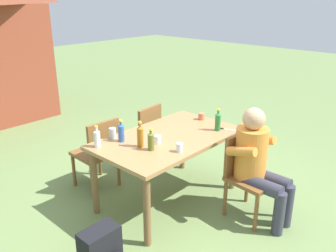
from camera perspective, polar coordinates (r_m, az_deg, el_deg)
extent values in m
plane|color=#6B844C|center=(4.15, 0.00, -11.59)|extent=(24.00, 24.00, 0.00)
cube|color=#A37547|center=(3.80, 0.00, -1.98)|extent=(1.57, 0.94, 0.04)
cylinder|color=brown|center=(3.30, -3.39, -13.43)|extent=(0.07, 0.07, 0.73)
cylinder|color=brown|center=(4.26, 10.37, -5.42)|extent=(0.07, 0.07, 0.73)
cylinder|color=brown|center=(3.82, -11.67, -8.74)|extent=(0.07, 0.07, 0.73)
cylinder|color=brown|center=(4.68, 2.32, -2.66)|extent=(0.07, 0.07, 0.73)
cube|color=brown|center=(3.76, 13.44, -8.29)|extent=(0.48, 0.48, 0.04)
cube|color=brown|center=(3.76, 11.24, -4.19)|extent=(0.42, 0.08, 0.42)
cylinder|color=brown|center=(3.65, 13.89, -13.42)|extent=(0.04, 0.04, 0.41)
cylinder|color=brown|center=(3.93, 17.10, -11.11)|extent=(0.04, 0.04, 0.41)
cylinder|color=brown|center=(3.83, 9.13, -11.26)|extent=(0.04, 0.04, 0.41)
cylinder|color=brown|center=(4.10, 12.53, -9.25)|extent=(0.04, 0.04, 0.41)
cube|color=brown|center=(4.71, -4.71, -1.68)|extent=(0.48, 0.48, 0.04)
cube|color=brown|center=(4.51, -2.87, 0.46)|extent=(0.42, 0.08, 0.42)
cylinder|color=brown|center=(5.05, -4.85, -2.90)|extent=(0.04, 0.04, 0.41)
cylinder|color=brown|center=(4.80, -7.84, -4.34)|extent=(0.04, 0.04, 0.41)
cylinder|color=brown|center=(4.82, -1.44, -3.98)|extent=(0.04, 0.04, 0.41)
cylinder|color=brown|center=(4.56, -4.38, -5.56)|extent=(0.04, 0.04, 0.41)
cube|color=brown|center=(4.31, -11.61, -4.26)|extent=(0.45, 0.45, 0.04)
cube|color=brown|center=(4.07, -10.22, -2.16)|extent=(0.42, 0.05, 0.42)
cylinder|color=brown|center=(4.64, -10.84, -5.39)|extent=(0.04, 0.04, 0.41)
cylinder|color=brown|center=(4.46, -14.82, -6.85)|extent=(0.04, 0.04, 0.41)
cylinder|color=brown|center=(4.37, -7.90, -6.96)|extent=(0.04, 0.04, 0.41)
cylinder|color=brown|center=(4.17, -12.03, -8.61)|extent=(0.04, 0.04, 0.41)
cylinder|color=orange|center=(3.66, 13.12, -4.20)|extent=(0.32, 0.32, 0.52)
sphere|color=tan|center=(3.52, 13.59, 1.11)|extent=(0.22, 0.22, 0.22)
cylinder|color=#383847|center=(3.62, 14.83, -9.25)|extent=(0.14, 0.40, 0.14)
cylinder|color=#383847|center=(3.66, 17.31, -13.26)|extent=(0.11, 0.11, 0.45)
cylinder|color=orange|center=(3.47, 11.65, -4.02)|extent=(0.09, 0.31, 0.16)
cylinder|color=#383847|center=(3.76, 16.15, -8.18)|extent=(0.14, 0.40, 0.14)
cylinder|color=#383847|center=(3.81, 18.53, -12.04)|extent=(0.11, 0.11, 0.45)
cylinder|color=orange|center=(3.78, 14.66, -2.21)|extent=(0.09, 0.31, 0.16)
cylinder|color=white|center=(3.58, -11.27, -2.11)|extent=(0.06, 0.06, 0.16)
cone|color=white|center=(3.55, -11.37, -0.76)|extent=(0.06, 0.06, 0.02)
cylinder|color=white|center=(3.54, -11.40, -0.42)|extent=(0.03, 0.03, 0.02)
cylinder|color=yellow|center=(3.54, -11.42, -0.12)|extent=(0.03, 0.03, 0.02)
cylinder|color=#2D56A3|center=(3.68, -7.49, -1.22)|extent=(0.06, 0.06, 0.17)
cone|color=#2D56A3|center=(3.64, -7.56, 0.18)|extent=(0.06, 0.06, 0.02)
cylinder|color=#2D56A3|center=(3.63, -7.57, 0.53)|extent=(0.03, 0.03, 0.02)
cylinder|color=yellow|center=(3.63, -7.59, 0.84)|extent=(0.03, 0.03, 0.02)
cylinder|color=#287A38|center=(3.97, 7.96, 0.54)|extent=(0.06, 0.06, 0.18)
cone|color=#287A38|center=(3.94, 8.03, 1.95)|extent=(0.06, 0.06, 0.03)
cylinder|color=#287A38|center=(3.93, 8.05, 2.29)|extent=(0.03, 0.03, 0.03)
cylinder|color=yellow|center=(3.93, 8.07, 2.61)|extent=(0.03, 0.03, 0.02)
cylinder|color=#996019|center=(3.52, -4.45, -1.87)|extent=(0.06, 0.06, 0.19)
cone|color=#996019|center=(3.48, -4.50, -0.21)|extent=(0.06, 0.06, 0.03)
cylinder|color=#996019|center=(3.47, -4.51, 0.21)|extent=(0.03, 0.03, 0.03)
cylinder|color=yellow|center=(3.47, -4.52, 0.58)|extent=(0.03, 0.03, 0.02)
cylinder|color=#566623|center=(3.45, -2.74, -2.63)|extent=(0.06, 0.06, 0.16)
cone|color=#566623|center=(3.42, -2.77, -1.22)|extent=(0.06, 0.06, 0.02)
cylinder|color=#566623|center=(3.41, -2.77, -0.88)|extent=(0.03, 0.03, 0.02)
cylinder|color=yellow|center=(3.40, -2.78, -0.56)|extent=(0.03, 0.03, 0.02)
cylinder|color=silver|center=(3.42, 1.85, -3.46)|extent=(0.06, 0.06, 0.09)
cylinder|color=#BC6B47|center=(4.31, 5.36, 1.54)|extent=(0.07, 0.07, 0.08)
cylinder|color=white|center=(3.61, -1.69, -2.17)|extent=(0.07, 0.07, 0.08)
cylinder|color=#B2B7BC|center=(3.78, -8.85, -1.13)|extent=(0.07, 0.07, 0.11)
cube|color=silver|center=(4.03, 9.87, -0.62)|extent=(0.08, 0.18, 0.01)
cube|color=black|center=(4.05, 8.36, -0.37)|extent=(0.05, 0.08, 0.01)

